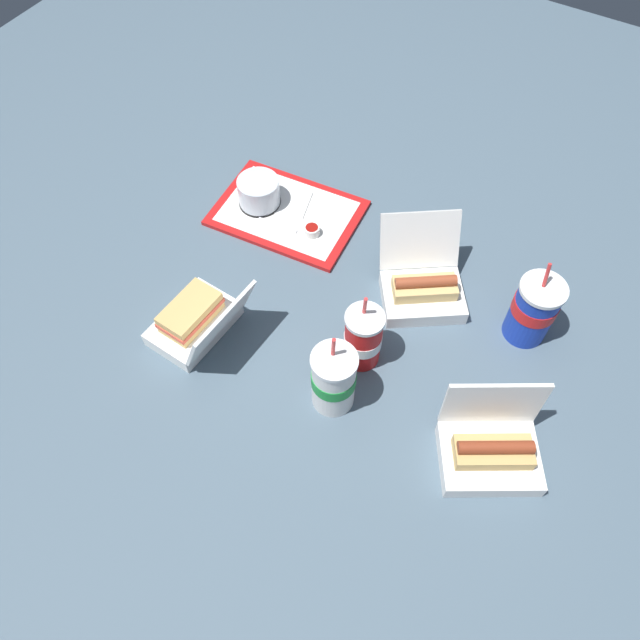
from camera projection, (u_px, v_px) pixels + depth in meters
name	position (u px, v px, depth m)	size (l,w,h in m)	color
ground_plane	(336.00, 331.00, 1.45)	(3.20, 3.20, 0.00)	#4C6070
food_tray	(287.00, 213.00, 1.64)	(0.39, 0.29, 0.01)	red
cake_container	(259.00, 193.00, 1.62)	(0.11, 0.11, 0.08)	black
ketchup_cup	(312.00, 230.00, 1.58)	(0.04, 0.04, 0.02)	white
napkin_stack	(290.00, 202.00, 1.65)	(0.10, 0.10, 0.00)	white
plastic_fork	(277.00, 225.00, 1.61)	(0.11, 0.01, 0.01)	white
clamshell_hotdog_left	(490.00, 450.00, 1.24)	(0.25, 0.24, 0.18)	white
clamshell_sandwich_corner	(196.00, 320.00, 1.41)	(0.20, 0.21, 0.17)	white
clamshell_hotdog_front	(423.00, 287.00, 1.47)	(0.27, 0.28, 0.17)	white
soda_cup_right	(534.00, 310.00, 1.37)	(0.10, 0.10, 0.23)	#1938B7
soda_cup_back	(363.00, 338.00, 1.34)	(0.09, 0.09, 0.22)	red
soda_cup_corner	(334.00, 379.00, 1.28)	(0.10, 0.10, 0.23)	white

